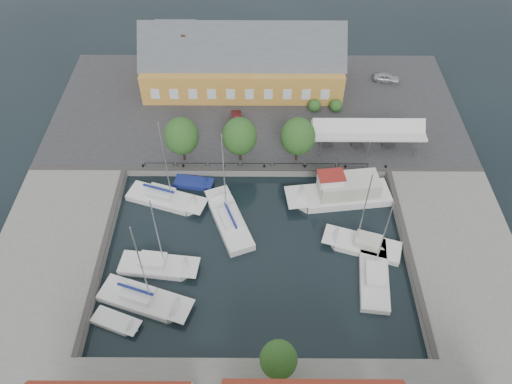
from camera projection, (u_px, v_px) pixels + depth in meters
ground at (256, 241)px, 55.16m from camera, size 140.00×140.00×0.00m
north_quay at (257, 109)px, 70.44m from camera, size 56.00×26.00×1.00m
west_quay at (51, 252)px, 53.52m from camera, size 12.00×24.00×1.00m
east_quay at (461, 254)px, 53.36m from camera, size 12.00×24.00×1.00m
quay_edge_fittings at (256, 202)px, 57.61m from camera, size 56.00×24.72×0.40m
warehouse at (239, 63)px, 71.21m from camera, size 28.56×14.00×9.55m
tent_canopy at (368, 131)px, 62.27m from camera, size 14.00×4.00×2.83m
quay_trees at (240, 136)px, 59.75m from camera, size 18.20×4.20×6.30m
car_silver at (387, 78)px, 73.62m from camera, size 4.06×2.28×1.30m
car_red at (237, 120)px, 66.90m from camera, size 1.65×3.91×1.26m
center_sailboat at (230, 222)px, 56.54m from camera, size 6.15×9.95×13.21m
trawler at (342, 193)px, 58.71m from camera, size 12.81×5.18×5.00m
east_boat_b at (364, 246)px, 54.38m from camera, size 8.88×5.24×11.62m
east_boat_c at (374, 277)px, 51.68m from camera, size 3.85×9.28×11.46m
west_boat_a at (165, 199)px, 59.02m from camera, size 9.95×5.60×12.69m
west_boat_c at (157, 266)px, 52.55m from camera, size 8.70×3.64×11.42m
west_boat_d at (143, 300)px, 49.82m from camera, size 10.01×5.81×12.79m
launch_sw at (116, 322)px, 48.33m from camera, size 5.17×3.43×0.98m
launch_nw at (193, 183)px, 61.03m from camera, size 5.03×2.62×0.88m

